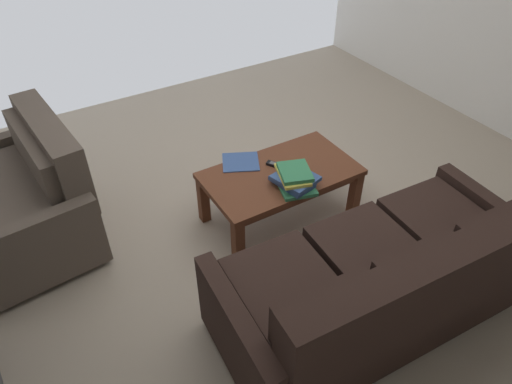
% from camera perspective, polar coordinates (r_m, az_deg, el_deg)
% --- Properties ---
extents(ground_plane, '(5.18, 4.90, 0.01)m').
position_cam_1_polar(ground_plane, '(3.58, 2.06, -3.07)').
color(ground_plane, tan).
extents(sofa_main, '(1.89, 0.94, 0.84)m').
position_cam_1_polar(sofa_main, '(2.75, 15.19, -10.73)').
color(sofa_main, black).
rests_on(sofa_main, ground).
extents(loveseat_near, '(0.92, 1.23, 0.89)m').
position_cam_1_polar(loveseat_near, '(3.54, -26.53, -0.63)').
color(loveseat_near, black).
rests_on(loveseat_near, ground).
extents(coffee_table, '(1.09, 0.61, 0.43)m').
position_cam_1_polar(coffee_table, '(3.35, 3.02, 1.61)').
color(coffee_table, brown).
rests_on(coffee_table, ground).
extents(book_stack, '(0.30, 0.35, 0.13)m').
position_cam_1_polar(book_stack, '(3.15, 4.72, 1.64)').
color(book_stack, '#337F51').
rests_on(book_stack, coffee_table).
extents(tv_remote, '(0.12, 0.16, 0.02)m').
position_cam_1_polar(tv_remote, '(3.35, 2.58, 3.29)').
color(tv_remote, black).
rests_on(tv_remote, coffee_table).
extents(loose_magazine, '(0.34, 0.33, 0.01)m').
position_cam_1_polar(loose_magazine, '(3.40, -1.90, 3.71)').
color(loose_magazine, '#385693').
rests_on(loose_magazine, coffee_table).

